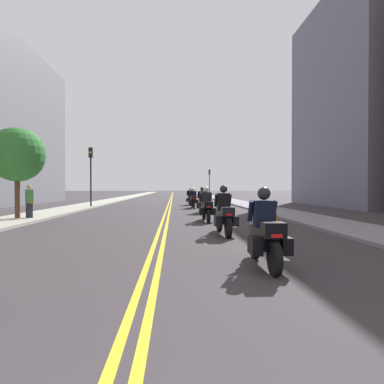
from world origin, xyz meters
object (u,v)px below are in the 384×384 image
motorcycle_0 (265,235)px  motorcycle_3 (202,203)px  street_tree_0 (17,155)px  pedestrian_0 (29,202)px  traffic_cone_0 (260,210)px  motorcycle_4 (193,200)px  motorcycle_1 (224,215)px  motorcycle_2 (206,207)px  traffic_light_near (91,166)px  traffic_cone_1 (275,215)px  motorcycle_5 (190,198)px  traffic_light_far (209,178)px

motorcycle_0 → motorcycle_3: 14.10m
motorcycle_3 → street_tree_0: bearing=-154.9°
pedestrian_0 → street_tree_0: size_ratio=0.38×
pedestrian_0 → traffic_cone_0: bearing=43.6°
motorcycle_3 → motorcycle_4: (-0.29, 4.97, 0.01)m
motorcycle_1 → motorcycle_2: (-0.16, 4.41, 0.00)m
traffic_cone_0 → traffic_light_near: size_ratio=0.17×
motorcycle_3 → pedestrian_0: 9.69m
motorcycle_0 → traffic_cone_1: (2.60, 7.72, -0.25)m
motorcycle_1 → motorcycle_5: (-0.22, 18.99, -0.01)m
motorcycle_5 → street_tree_0: (-9.04, -13.57, 2.52)m
motorcycle_2 → traffic_cone_1: 3.16m
motorcycle_1 → motorcycle_5: size_ratio=1.10×
motorcycle_5 → pedestrian_0: 15.95m
motorcycle_4 → street_tree_0: bearing=-137.0°
motorcycle_2 → traffic_light_far: bearing=81.7°
traffic_light_near → pedestrian_0: 10.38m
pedestrian_0 → street_tree_0: 2.34m
motorcycle_5 → street_tree_0: bearing=-125.6°
motorcycle_4 → traffic_cone_1: size_ratio=2.78×
traffic_cone_1 → traffic_light_near: (-11.00, 12.44, 2.90)m
traffic_light_far → pedestrian_0: traffic_light_far is taller
motorcycle_0 → traffic_cone_0: size_ratio=2.64×
motorcycle_2 → motorcycle_5: size_ratio=1.08×
motorcycle_5 → motorcycle_4: bearing=-91.7°
traffic_light_far → motorcycle_3: bearing=-96.9°
motorcycle_4 → street_tree_0: street_tree_0 is taller
motorcycle_1 → pedestrian_0: 10.31m
street_tree_0 → motorcycle_3: bearing=23.7°
motorcycle_1 → traffic_light_near: size_ratio=0.48×
traffic_light_far → motorcycle_1: bearing=-95.5°
street_tree_0 → pedestrian_0: bearing=7.7°
traffic_light_far → traffic_light_near: bearing=-114.8°
motorcycle_3 → street_tree_0: street_tree_0 is taller
motorcycle_4 → motorcycle_5: motorcycle_5 is taller
motorcycle_1 → traffic_cone_0: size_ratio=2.90×
motorcycle_3 → traffic_cone_1: size_ratio=2.83×
motorcycle_4 → traffic_cone_1: motorcycle_4 is taller
motorcycle_0 → traffic_cone_1: motorcycle_0 is taller
motorcycle_0 → motorcycle_1: (-0.12, 4.57, 0.01)m
motorcycle_1 → motorcycle_3: motorcycle_1 is taller
motorcycle_0 → street_tree_0: bearing=133.3°
traffic_cone_1 → traffic_light_near: bearing=131.5°
traffic_light_near → traffic_cone_1: bearing=-48.5°
traffic_cone_0 → motorcycle_0: bearing=-104.3°
motorcycle_1 → traffic_cone_0: 7.42m
traffic_light_near → street_tree_0: 10.21m
motorcycle_0 → traffic_light_near: 21.99m
traffic_cone_1 → traffic_light_near: size_ratio=0.17×
motorcycle_2 → traffic_cone_1: (2.89, -1.26, -0.27)m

